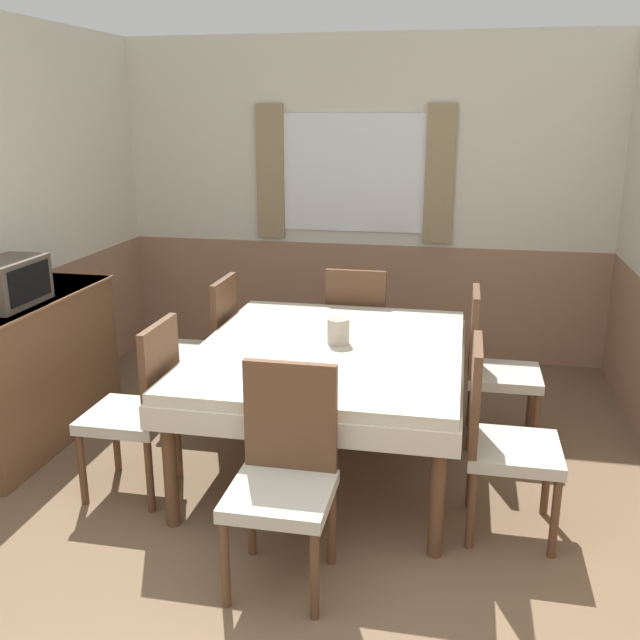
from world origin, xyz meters
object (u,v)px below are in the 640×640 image
object	(u,v)px
vase	(338,331)
chair_head_near	(284,471)
chair_right_far	(493,363)
chair_left_far	(208,344)
tv	(8,283)
chair_right_near	(499,434)
sideboard	(32,370)
chair_left_near	(141,404)
chair_head_window	(358,329)
dining_table	(330,362)

from	to	relation	value
vase	chair_head_near	bearing A→B (deg)	-91.87
chair_right_far	vase	size ratio (longest dim) A/B	6.59
chair_left_far	tv	world-z (taller)	tv
tv	chair_right_near	bearing A→B (deg)	-6.29
chair_right_far	chair_right_near	distance (m)	1.03
sideboard	tv	bearing A→B (deg)	-83.17
chair_head_near	tv	size ratio (longest dim) A/B	2.03
chair_left_near	chair_head_window	xyz separation A→B (m)	(0.93, 1.59, 0.00)
vase	tv	bearing A→B (deg)	-171.88
chair_head_window	chair_left_far	xyz separation A→B (m)	(-0.93, -0.56, 0.00)
dining_table	sideboard	xyz separation A→B (m)	(-1.87, -0.06, -0.16)
chair_left_far	sideboard	bearing A→B (deg)	121.38
chair_head_window	tv	world-z (taller)	tv
sideboard	vase	size ratio (longest dim) A/B	9.41
chair_right_far	chair_head_window	size ratio (longest dim) A/B	1.00
dining_table	tv	bearing A→B (deg)	-173.48
chair_right_near	dining_table	bearing A→B (deg)	-119.12
chair_head_window	vase	size ratio (longest dim) A/B	6.59
dining_table	chair_left_far	distance (m)	1.07
dining_table	sideboard	world-z (taller)	sideboard
chair_right_far	chair_left_far	size ratio (longest dim) A/B	1.00
tv	vase	world-z (taller)	tv
sideboard	vase	xyz separation A→B (m)	(1.90, 0.11, 0.33)
chair_right_near	chair_head_near	distance (m)	1.08
chair_head_window	chair_head_near	world-z (taller)	same
chair_right_far	tv	size ratio (longest dim) A/B	2.03
chair_right_far	chair_left_far	xyz separation A→B (m)	(-1.86, 0.00, 0.00)
chair_left_near	vase	distance (m)	1.16
chair_head_near	dining_table	bearing A→B (deg)	-90.00
chair_head_near	chair_head_window	bearing A→B (deg)	-90.00
chair_left_near	sideboard	size ratio (longest dim) A/B	0.70
chair_left_far	vase	distance (m)	1.11
chair_head_window	chair_left_far	distance (m)	1.08
chair_head_near	tv	xyz separation A→B (m)	(-1.85, 0.86, 0.55)
chair_right_near	sideboard	size ratio (longest dim) A/B	0.70
chair_head_window	tv	size ratio (longest dim) A/B	2.03
chair_head_window	tv	xyz separation A→B (m)	(-1.85, -1.29, 0.55)
chair_head_window	sideboard	size ratio (longest dim) A/B	0.70
chair_right_far	sideboard	world-z (taller)	chair_right_far
dining_table	tv	world-z (taller)	tv
chair_head_window	chair_left_far	size ratio (longest dim) A/B	1.00
sideboard	tv	world-z (taller)	tv
chair_left_near	vase	bearing A→B (deg)	-59.21
chair_right_far	chair_head_window	distance (m)	1.08
chair_left_near	sideboard	bearing A→B (deg)	63.80
chair_right_far	chair_head_near	bearing A→B (deg)	-30.24
tv	vase	distance (m)	1.92
chair_left_near	chair_right_near	bearing A→B (deg)	-90.00
tv	chair_head_near	bearing A→B (deg)	-25.05
chair_left_far	chair_head_window	bearing A→B (deg)	-59.00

